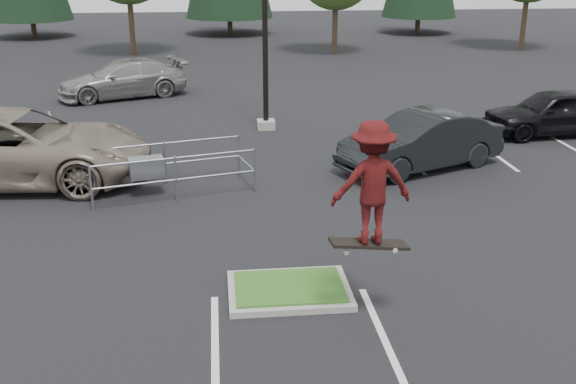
{
  "coord_description": "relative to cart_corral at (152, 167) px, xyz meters",
  "views": [
    {
      "loc": [
        -1.18,
        -10.81,
        5.88
      ],
      "look_at": [
        0.14,
        1.5,
        1.42
      ],
      "focal_mm": 42.0,
      "sensor_mm": 36.0,
      "label": 1
    }
  ],
  "objects": [
    {
      "name": "car_l_tan",
      "position": [
        -3.63,
        1.37,
        0.24
      ],
      "size": [
        7.19,
        3.73,
        1.94
      ],
      "primitive_type": "imported",
      "rotation": [
        0.0,
        0.0,
        1.49
      ],
      "color": "gray",
      "rests_on": "ground"
    },
    {
      "name": "ground",
      "position": [
        2.87,
        -5.63,
        -0.73
      ],
      "size": [
        120.0,
        120.0,
        0.0
      ],
      "primitive_type": "plane",
      "color": "black",
      "rests_on": "ground"
    },
    {
      "name": "car_r_charc",
      "position": [
        7.37,
        1.37,
        0.07
      ],
      "size": [
        5.13,
        3.54,
        1.6
      ],
      "primitive_type": "imported",
      "rotation": [
        0.0,
        0.0,
        5.14
      ],
      "color": "black",
      "rests_on": "ground"
    },
    {
      "name": "cart_corral",
      "position": [
        0.0,
        0.0,
        0.0
      ],
      "size": [
        4.33,
        2.44,
        1.16
      ],
      "rotation": [
        0.0,
        0.0,
        0.25
      ],
      "color": "#919399",
      "rests_on": "ground"
    },
    {
      "name": "skateboarder",
      "position": [
        4.07,
        -6.63,
        1.69
      ],
      "size": [
        1.35,
        0.84,
        2.17
      ],
      "rotation": [
        0.0,
        0.0,
        3.22
      ],
      "color": "black",
      "rests_on": "ground"
    },
    {
      "name": "car_r_black",
      "position": [
        12.87,
        4.54,
        0.04
      ],
      "size": [
        4.68,
        2.19,
        1.55
      ],
      "primitive_type": "imported",
      "rotation": [
        0.0,
        0.0,
        4.79
      ],
      "color": "black",
      "rests_on": "ground"
    },
    {
      "name": "car_far_silver",
      "position": [
        -2.13,
        12.37,
        0.04
      ],
      "size": [
        5.75,
        3.95,
        1.54
      ],
      "primitive_type": "imported",
      "rotation": [
        0.0,
        0.0,
        5.08
      ],
      "color": "gray",
      "rests_on": "ground"
    },
    {
      "name": "grass_median",
      "position": [
        2.87,
        -5.63,
        -0.65
      ],
      "size": [
        2.2,
        1.6,
        0.16
      ],
      "color": "gray",
      "rests_on": "ground"
    },
    {
      "name": "stall_lines",
      "position": [
        1.52,
        0.39,
        -0.73
      ],
      "size": [
        22.62,
        17.6,
        0.01
      ],
      "color": "silver",
      "rests_on": "ground"
    }
  ]
}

